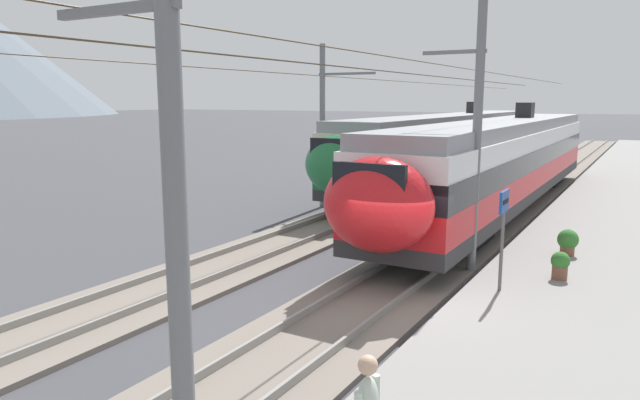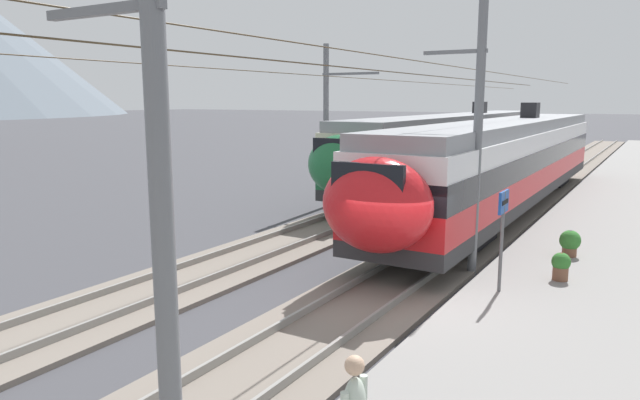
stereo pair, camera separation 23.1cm
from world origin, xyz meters
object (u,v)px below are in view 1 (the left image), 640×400
train_far_track (450,143)px  potted_plant_platform_edge (560,264)px  platform_sign (503,218)px  catenary_mast_west (167,198)px  catenary_mast_mid (473,134)px  train_near_platform (501,160)px  catenary_mast_far_side (327,122)px  potted_plant_by_shelter (568,241)px

train_far_track → potted_plant_platform_edge: size_ratio=40.76×
platform_sign → catenary_mast_west: bearing=171.8°
catenary_mast_mid → train_near_platform: bearing=8.1°
catenary_mast_far_side → platform_sign: 12.83m
potted_plant_platform_edge → potted_plant_by_shelter: potted_plant_by_shelter is taller
catenary_mast_far_side → potted_plant_by_shelter: (-4.38, -10.40, -3.02)m
train_near_platform → train_far_track: size_ratio=0.92×
train_far_track → potted_plant_platform_edge: train_far_track is taller
catenary_mast_west → catenary_mast_far_side: 19.39m
platform_sign → potted_plant_platform_edge: (1.62, -1.08, -1.33)m
catenary_mast_mid → potted_plant_platform_edge: catenary_mast_mid is taller
train_near_platform → catenary_mast_west: (-20.09, -1.28, 1.49)m
train_far_track → catenary_mast_mid: bearing=-160.6°
platform_sign → catenary_mast_far_side: bearing=48.1°
catenary_mast_mid → train_far_track: bearing=19.4°
catenary_mast_mid → potted_plant_by_shelter: bearing=-45.7°
catenary_mast_mid → platform_sign: bearing=-145.5°
catenary_mast_west → catenary_mast_mid: 11.02m
catenary_mast_west → platform_sign: (9.10, -1.32, -1.69)m
catenary_mast_west → potted_plant_platform_edge: catenary_mast_west is taller
train_near_platform → platform_sign: (-10.99, -2.60, -0.20)m
catenary_mast_mid → potted_plant_platform_edge: (-0.30, -2.39, -3.11)m
train_near_platform → potted_plant_by_shelter: 7.87m
train_near_platform → catenary_mast_west: 20.19m
train_far_track → potted_plant_platform_edge: 19.41m
train_far_track → potted_plant_by_shelter: train_far_track is taller
train_near_platform → catenary_mast_west: bearing=-176.3°
catenary_mast_west → catenary_mast_far_side: bearing=24.9°
catenary_mast_mid → potted_plant_by_shelter: (2.19, -2.25, -3.07)m
potted_plant_platform_edge → train_far_track: bearing=25.8°
train_near_platform → platform_sign: size_ratio=11.00×
catenary_mast_west → train_near_platform: bearing=3.7°
train_far_track → platform_sign: train_far_track is taller
catenary_mast_west → potted_plant_by_shelter: catenary_mast_west is taller
train_near_platform → catenary_mast_far_side: (-2.50, 6.87, 1.53)m
train_far_track → catenary_mast_west: bearing=-167.9°
train_far_track → catenary_mast_mid: (-17.12, -6.04, 1.57)m
catenary_mast_west → train_far_track: bearing=12.1°
train_near_platform → platform_sign: 11.29m
platform_sign → potted_plant_platform_edge: bearing=-33.6°
catenary_mast_mid → catenary_mast_far_side: bearing=51.1°
train_near_platform → platform_sign: bearing=-166.7°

